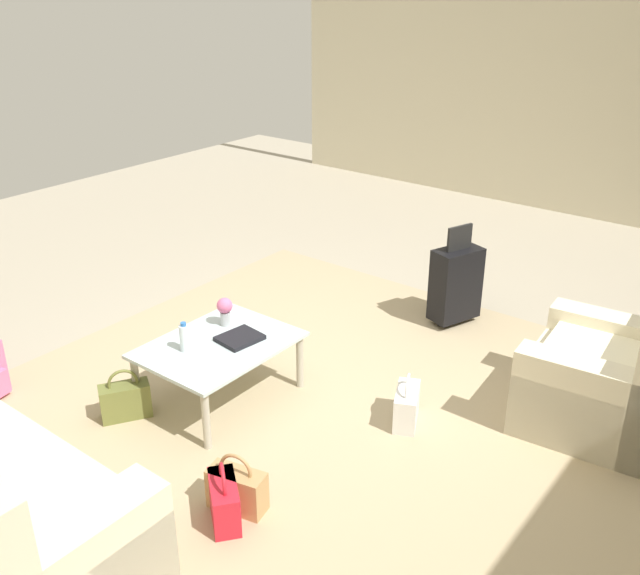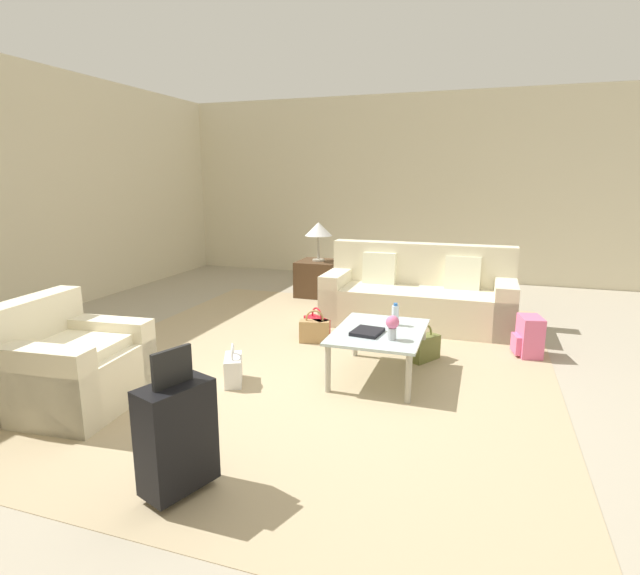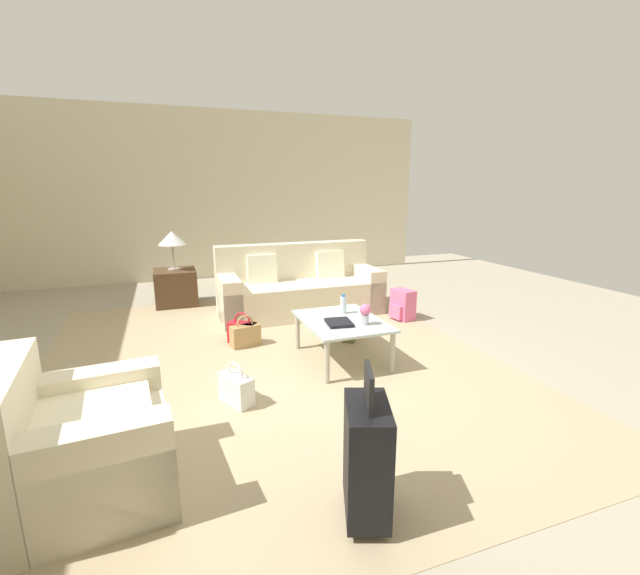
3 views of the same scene
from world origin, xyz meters
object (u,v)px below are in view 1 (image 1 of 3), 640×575
Objects in this scene: water_bottle at (184,338)px; suitcase_black at (456,283)px; handbag_tan at (237,489)px; coffee_table at (219,350)px; flower_vase at (225,309)px; coffee_table_book at (240,338)px; handbag_red at (224,501)px; handbag_olive at (125,400)px; armchair at (610,385)px; handbag_white at (407,405)px.

water_bottle is 0.24× the size of suitcase_black.
coffee_table is at bearing -130.44° from handbag_tan.
handbag_tan is (0.94, 1.00, -0.42)m from flower_vase.
suitcase_black reaches higher than coffee_table.
coffee_table_book is at bearing 66.50° from flower_vase.
water_bottle is at bearing -123.36° from handbag_red.
coffee_table is 0.16m from coffee_table_book.
handbag_olive is at bearing -13.68° from flower_vase.
armchair is 2.79× the size of handbag_red.
handbag_red is (0.63, 0.96, -0.39)m from water_bottle.
coffee_table is 1.17× the size of suitcase_black.
water_bottle reaches higher than coffee_table_book.
coffee_table is 4.88× the size of water_bottle.
armchair is 1.62m from suitcase_black.
armchair is at bearing 127.17° from handbag_white.
handbag_red is at bearing 3.18° from suitcase_black.
handbag_olive is 1.00× the size of handbag_white.
coffee_table_book is 0.76× the size of handbag_red.
armchair is at bearing 148.49° from handbag_red.
water_bottle is 2.35m from suitcase_black.
handbag_olive is (0.34, -0.24, -0.39)m from water_bottle.
coffee_table is 1.14m from handbag_tan.
coffee_table is 3.66× the size of coffee_table_book.
suitcase_black is at bearing 169.12° from coffee_table_book.
handbag_white is (-0.31, 1.30, -0.42)m from flower_vase.
handbag_tan is at bearing -33.10° from armchair.
armchair is 2.79× the size of handbag_white.
armchair is at bearing 146.90° from handbag_tan.
armchair is 1.00× the size of coffee_table.
flower_vase is 1.43m from handbag_tan.
handbag_white is at bearing 166.45° from handbag_tan.
suitcase_black is at bearing 160.71° from coffee_table.
handbag_white is (-1.36, 0.29, 0.00)m from handbag_red.
coffee_table is 2.78× the size of handbag_white.
handbag_red is 1.00× the size of handbag_white.
coffee_table reaches higher than handbag_olive.
flower_vase is (1.09, -2.32, 0.26)m from armchair.
coffee_table is at bearing -65.07° from handbag_white.
suitcase_black reaches higher than handbag_olive.
coffee_table_book is 0.76× the size of handbag_tan.
water_bottle is at bearing -19.98° from suitcase_black.
flower_vase reaches higher than handbag_red.
coffee_table reaches higher than handbag_white.
handbag_red is (2.14, -1.31, -0.17)m from armchair.
suitcase_black is 2.75m from handbag_olive.
handbag_red is at bearing 6.10° from handbag_tan.
armchair is 4.89× the size of water_bottle.
handbag_olive is 1.00× the size of handbag_red.
armchair is 2.79× the size of handbag_olive.
coffee_table_book is at bearing 147.88° from handbag_olive.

